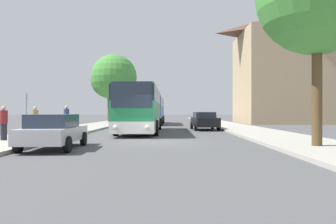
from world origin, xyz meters
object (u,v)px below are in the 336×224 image
bus_middle (152,110)px  tree_left_near (109,80)px  parked_car_left_curb (54,131)px  pedestrian_waiting_near (4,123)px  parked_car_right_near (204,120)px  pedestrian_waiting_far (35,120)px  bus_front (141,109)px  tree_left_far (114,77)px  pedestrian_walking_back (66,119)px  bus_stop_sign (26,109)px

bus_middle → tree_left_near: tree_left_near is taller
parked_car_left_curb → pedestrian_waiting_near: (-3.31, 2.45, 0.24)m
parked_car_left_curb → parked_car_right_near: size_ratio=0.92×
bus_middle → pedestrian_waiting_far: bearing=-106.9°
bus_front → parked_car_left_curb: 11.16m
parked_car_right_near → tree_left_far: 20.27m
bus_middle → pedestrian_waiting_near: bus_middle is taller
pedestrian_walking_back → parked_car_left_curb: bearing=-28.8°
bus_middle → pedestrian_walking_back: size_ratio=6.48×
bus_middle → parked_car_right_near: bus_middle is taller
bus_middle → parked_car_right_near: (5.06, -12.41, -0.95)m
pedestrian_waiting_near → tree_left_near: tree_left_near is taller
pedestrian_waiting_near → tree_left_far: bearing=-145.4°
bus_front → bus_middle: bus_middle is taller
bus_middle → pedestrian_walking_back: 18.46m
bus_front → parked_car_left_curb: bus_front is taller
bus_front → pedestrian_waiting_near: bearing=-125.3°
bus_stop_sign → tree_left_near: tree_left_near is taller
bus_front → bus_stop_sign: bus_front is taller
parked_car_right_near → tree_left_far: tree_left_far is taller
bus_middle → pedestrian_waiting_near: 24.82m
parked_car_left_curb → pedestrian_waiting_far: pedestrian_waiting_far is taller
pedestrian_waiting_near → tree_left_far: 28.68m
bus_stop_sign → pedestrian_waiting_near: bus_stop_sign is taller
pedestrian_waiting_near → pedestrian_waiting_far: size_ratio=0.97×
bus_middle → pedestrian_waiting_far: size_ratio=6.82×
pedestrian_waiting_near → tree_left_far: (0.53, 28.20, 5.20)m
parked_car_left_curb → bus_stop_sign: (-3.58, 5.53, 0.94)m
parked_car_left_curb → pedestrian_waiting_near: bearing=141.2°
bus_middle → pedestrian_walking_back: (-4.86, -17.79, -0.68)m
pedestrian_walking_back → tree_left_near: size_ratio=0.21×
tree_left_near → bus_front: bearing=-74.1°
bus_front → pedestrian_walking_back: bus_front is taller
bus_middle → pedestrian_walking_back: bearing=-104.8°
parked_car_right_near → pedestrian_walking_back: size_ratio=2.65×
pedestrian_waiting_far → pedestrian_walking_back: size_ratio=0.95×
bus_front → parked_car_left_curb: size_ratio=2.74×
pedestrian_walking_back → tree_left_far: tree_left_far is taller
bus_stop_sign → tree_left_far: bearing=88.2°
bus_stop_sign → tree_left_far: size_ratio=0.27×
bus_stop_sign → bus_middle: bearing=73.6°
bus_front → pedestrian_waiting_near: size_ratio=7.21×
parked_car_right_near → pedestrian_waiting_far: bearing=30.6°
pedestrian_walking_back → pedestrian_waiting_near: bearing=-52.7°
bus_middle → parked_car_right_near: 13.43m
parked_car_left_curb → parked_car_right_near: bearing=59.2°
bus_middle → bus_stop_sign: bearing=-105.9°
bus_front → tree_left_far: size_ratio=1.31×
tree_left_near → pedestrian_walking_back: bearing=-85.6°
parked_car_right_near → pedestrian_walking_back: (-9.92, -5.39, 0.27)m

